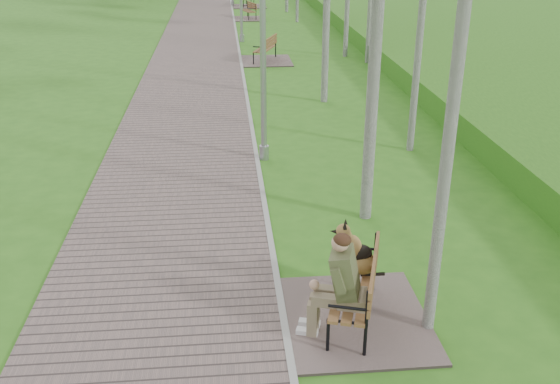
{
  "coord_description": "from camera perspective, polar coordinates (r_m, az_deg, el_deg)",
  "views": [
    {
      "loc": [
        -0.7,
        -10.35,
        5.05
      ],
      "look_at": [
        0.1,
        -1.63,
        1.22
      ],
      "focal_mm": 40.0,
      "sensor_mm": 36.0,
      "label": 1
    }
  ],
  "objects": [
    {
      "name": "ground",
      "position": [
        11.53,
        -1.25,
        -2.33
      ],
      "size": [
        120.0,
        120.0,
        0.0
      ],
      "primitive_type": "plane",
      "color": "#326C1C",
      "rests_on": "ground"
    },
    {
      "name": "walkway",
      "position": [
        32.26,
        -7.3,
        14.49
      ],
      "size": [
        3.5,
        67.0,
        0.04
      ],
      "primitive_type": "cube",
      "color": "#655551",
      "rests_on": "ground"
    },
    {
      "name": "kerb",
      "position": [
        32.25,
        -4.09,
        14.62
      ],
      "size": [
        0.1,
        67.0,
        0.05
      ],
      "primitive_type": "cube",
      "color": "#999993",
      "rests_on": "ground"
    },
    {
      "name": "embankment",
      "position": [
        33.28,
        17.77,
        13.83
      ],
      "size": [
        14.0,
        70.0,
        1.6
      ],
      "primitive_type": "cube",
      "color": "#448C23",
      "rests_on": "ground"
    },
    {
      "name": "bench_main",
      "position": [
        8.48,
        6.39,
        -9.03
      ],
      "size": [
        1.99,
        2.21,
        1.74
      ],
      "color": "#655551",
      "rests_on": "ground"
    },
    {
      "name": "bench_second",
      "position": [
        24.68,
        -1.39,
        12.36
      ],
      "size": [
        1.96,
        2.17,
        1.2
      ],
      "color": "#655551",
      "rests_on": "ground"
    },
    {
      "name": "bench_third",
      "position": [
        35.81,
        -2.92,
        15.83
      ],
      "size": [
        1.79,
        1.99,
        1.1
      ],
      "color": "#655551",
      "rests_on": "ground"
    },
    {
      "name": "bench_far",
      "position": [
        41.17,
        -2.87,
        16.9
      ],
      "size": [
        2.07,
        2.3,
        1.27
      ],
      "color": "#655551",
      "rests_on": "ground"
    },
    {
      "name": "lamp_post_near",
      "position": [
        13.64,
        -1.57,
        13.49
      ],
      "size": [
        0.22,
        0.22,
        5.67
      ],
      "color": "#93969B",
      "rests_on": "ground"
    }
  ]
}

